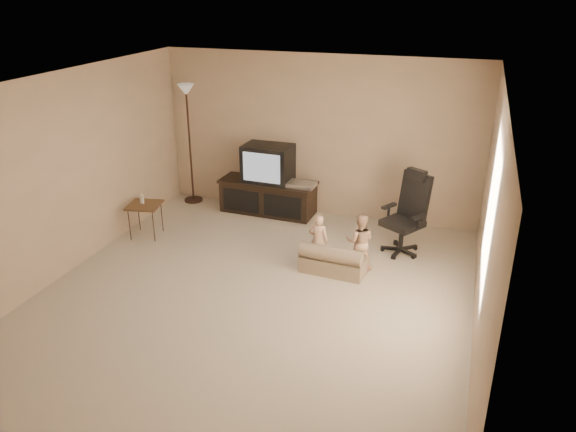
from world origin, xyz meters
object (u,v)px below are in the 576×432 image
side_table (144,205)px  toddler_left (318,240)px  floor_lamp (188,118)px  tv_stand (268,185)px  toddler_right (360,242)px  child_sofa (333,261)px  office_chair (406,224)px

side_table → toddler_left: 2.64m
side_table → floor_lamp: size_ratio=0.34×
toddler_left → tv_stand: bearing=-53.7°
side_table → floor_lamp: bearing=90.2°
toddler_right → child_sofa: bearing=28.9°
child_sofa → toddler_left: bearing=156.0°
side_table → toddler_left: (2.64, -0.09, -0.12)m
office_chair → toddler_left: size_ratio=1.62×
tv_stand → side_table: 1.99m
side_table → child_sofa: (2.87, -0.21, -0.32)m
side_table → toddler_left: bearing=-1.9°
child_sofa → toddler_left: 0.33m
child_sofa → toddler_right: 0.42m
toddler_left → side_table: bearing=-5.2°
floor_lamp → toddler_right: size_ratio=2.60×
side_table → toddler_right: toddler_right is taller
child_sofa → toddler_right: (0.29, 0.22, 0.21)m
office_chair → child_sofa: office_chair is taller
side_table → toddler_right: bearing=0.0°
office_chair → side_table: 3.72m
side_table → toddler_right: (3.17, 0.00, -0.10)m
side_table → floor_lamp: (-0.01, 1.48, 0.96)m
office_chair → child_sofa: (-0.78, -0.90, -0.25)m
tv_stand → side_table: (-1.39, -1.42, 0.02)m
office_chair → toddler_right: office_chair is taller
tv_stand → toddler_left: bearing=-48.1°
office_chair → side_table: (-3.66, -0.68, 0.06)m
tv_stand → toddler_left: size_ratio=2.20×
office_chair → child_sofa: 1.22m
side_table → toddler_left: size_ratio=0.94×
tv_stand → floor_lamp: (-1.39, 0.06, 0.97)m
toddler_right → side_table: bearing=-7.6°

